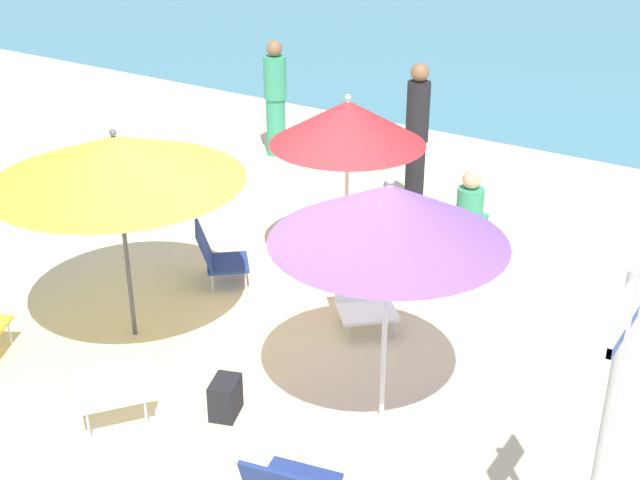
# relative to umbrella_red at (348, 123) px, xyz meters

# --- Properties ---
(ground_plane) EXTENTS (40.00, 40.00, 0.00)m
(ground_plane) POSITION_rel_umbrella_red_xyz_m (0.16, -1.60, -1.58)
(ground_plane) COLOR beige
(umbrella_red) EXTENTS (1.54, 1.54, 1.86)m
(umbrella_red) POSITION_rel_umbrella_red_xyz_m (0.00, 0.00, 0.00)
(umbrella_red) COLOR silver
(umbrella_red) RESTS_ON ground_plane
(umbrella_yellow) EXTENTS (2.13, 2.13, 1.93)m
(umbrella_yellow) POSITION_rel_umbrella_red_xyz_m (-0.92, -2.14, 0.09)
(umbrella_yellow) COLOR #4C4C51
(umbrella_yellow) RESTS_ON ground_plane
(umbrella_purple) EXTENTS (1.70, 1.70, 1.98)m
(umbrella_purple) POSITION_rel_umbrella_red_xyz_m (1.53, -1.96, 0.13)
(umbrella_purple) COLOR silver
(umbrella_purple) RESTS_ON ground_plane
(beach_chair_b) EXTENTS (0.67, 0.67, 0.64)m
(beach_chair_b) POSITION_rel_umbrella_red_xyz_m (-0.90, -0.99, -1.26)
(beach_chair_b) COLOR navy
(beach_chair_b) RESTS_ON ground_plane
(beach_chair_d) EXTENTS (0.74, 0.74, 0.61)m
(beach_chair_d) POSITION_rel_umbrella_red_xyz_m (0.72, -0.86, -1.28)
(beach_chair_d) COLOR white
(beach_chair_d) RESTS_ON ground_plane
(beach_chair_e) EXTENTS (0.72, 0.73, 0.69)m
(beach_chair_e) POSITION_rel_umbrella_red_xyz_m (-0.06, -3.19, -1.22)
(beach_chair_e) COLOR white
(beach_chair_e) RESTS_ON ground_plane
(person_a) EXTENTS (0.35, 0.54, 0.89)m
(person_a) POSITION_rel_umbrella_red_xyz_m (0.82, 1.24, -1.15)
(person_a) COLOR #389970
(person_a) RESTS_ON ground_plane
(person_b) EXTENTS (0.26, 0.26, 1.83)m
(person_b) POSITION_rel_umbrella_red_xyz_m (-0.07, 1.63, -0.63)
(person_b) COLOR black
(person_b) RESTS_ON ground_plane
(person_c) EXTENTS (0.32, 0.32, 1.62)m
(person_c) POSITION_rel_umbrella_red_xyz_m (-2.70, 2.50, -0.77)
(person_c) COLOR #389970
(person_c) RESTS_ON ground_plane
(warning_sign) EXTENTS (0.06, 0.50, 2.14)m
(warning_sign) POSITION_rel_umbrella_red_xyz_m (3.33, -2.79, -0.20)
(warning_sign) COLOR #ADADB2
(warning_sign) RESTS_ON ground_plane
(beach_bag) EXTENTS (0.28, 0.33, 0.30)m
(beach_bag) POSITION_rel_umbrella_red_xyz_m (0.51, -2.60, -1.43)
(beach_bag) COLOR black
(beach_bag) RESTS_ON ground_plane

